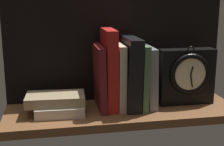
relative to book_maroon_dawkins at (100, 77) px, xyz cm
name	(u,v)px	position (x,y,z in cm)	size (l,w,h in cm)	color
ground_plane	(123,112)	(6.91, -2.28, -11.17)	(72.64, 23.74, 2.50)	brown
back_panel	(116,39)	(6.91, 8.99, 10.47)	(72.64, 1.20, 40.79)	black
book_maroon_dawkins	(100,77)	(0.00, 0.00, 0.00)	(2.06, 14.94, 19.85)	maroon
book_red_requiem	(109,69)	(2.99, 0.00, 2.50)	(3.32, 13.84, 24.85)	red
book_cream_twain	(119,76)	(6.06, 0.00, 0.19)	(2.22, 13.39, 20.22)	beige
book_black_skeptic	(130,72)	(9.57, 0.00, 1.19)	(4.20, 16.78, 22.22)	black
book_green_romantic	(140,75)	(12.93, 0.00, 0.17)	(1.91, 16.14, 20.20)	#476B44
book_gray_chess	(148,76)	(15.50, 0.00, -0.36)	(2.63, 14.07, 19.12)	gray
framed_clock	(187,76)	(28.34, -1.16, -0.62)	(18.04, 6.20, 19.37)	black
book_stack_side	(58,103)	(-13.20, -2.06, -6.99)	(17.89, 12.98, 5.90)	beige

